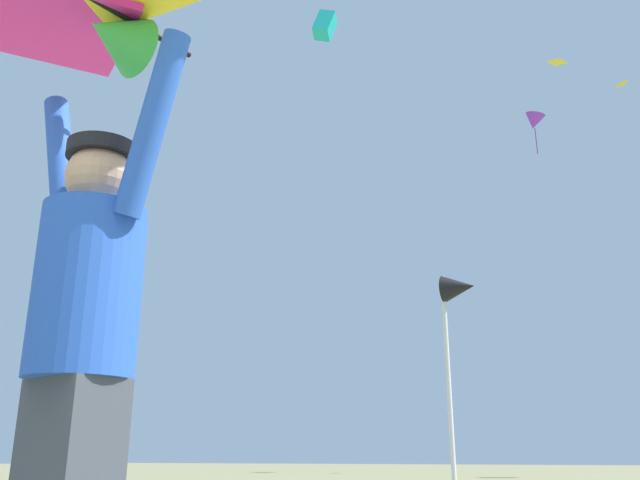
{
  "coord_description": "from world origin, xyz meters",
  "views": [
    {
      "loc": [
        1.37,
        -1.37,
        0.59
      ],
      "look_at": [
        -0.29,
        1.74,
        1.73
      ],
      "focal_mm": 37.68,
      "sensor_mm": 36.0,
      "label": 1
    }
  ],
  "objects": [
    {
      "name": "distant_kite_purple_mid_right",
      "position": [
        -3.03,
        28.53,
        15.74
      ],
      "size": [
        1.3,
        1.24,
        2.22
      ],
      "color": "purple"
    },
    {
      "name": "kite_flyer_person",
      "position": [
        -0.29,
        0.14,
        0.94
      ],
      "size": [
        0.81,
        0.4,
        1.92
      ],
      "color": "#424751",
      "rests_on": "ground"
    },
    {
      "name": "distant_kite_teal_low_right",
      "position": [
        -5.64,
        12.08,
        11.5
      ],
      "size": [
        0.69,
        0.71,
        0.87
      ],
      "color": "#19B2AD"
    },
    {
      "name": "distant_kite_yellow_overhead_distant",
      "position": [
        -0.41,
        16.16,
        11.15
      ],
      "size": [
        0.55,
        0.57,
        0.21
      ],
      "color": "yellow"
    },
    {
      "name": "marker_flag",
      "position": [
        -0.27,
        4.25,
        1.84
      ],
      "size": [
        0.3,
        0.24,
        2.13
      ],
      "color": "silver",
      "rests_on": "ground"
    },
    {
      "name": "distant_kite_yellow_high_left",
      "position": [
        0.9,
        28.89,
        16.87
      ],
      "size": [
        0.62,
        0.65,
        0.3
      ],
      "color": "yellow"
    }
  ]
}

